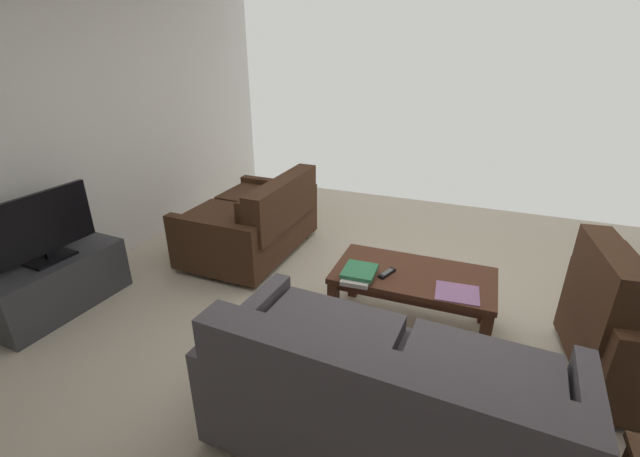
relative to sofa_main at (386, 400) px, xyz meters
The scene contains 10 objects.
ground_plane 1.12m from the sofa_main, 84.99° to the right, with size 5.74×5.68×0.01m, color beige.
wall_right 3.31m from the sofa_main, 19.51° to the right, with size 0.12×5.68×2.80m, color white.
sofa_main is the anchor object (origin of this frame).
loveseat_near 2.47m from the sofa_main, 46.18° to the right, with size 0.94×1.35×0.80m.
coffee_table 1.13m from the sofa_main, 86.46° to the right, with size 1.11×0.59×0.45m.
tv_stand 2.69m from the sofa_main, ahead, with size 0.47×1.02×0.43m.
flat_tv 2.70m from the sofa_main, ahead, with size 0.22×0.78×0.52m.
book_stack 1.03m from the sofa_main, 66.06° to the right, with size 0.23×0.30×0.06m.
tv_remote 1.07m from the sofa_main, 76.92° to the right, with size 0.10×0.17×0.02m.
loose_magazine 1.00m from the sofa_main, 103.78° to the right, with size 0.24×0.27×0.01m, color #996699.
Camera 1 is at (-0.35, 2.59, 1.95)m, focal length 23.95 mm.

